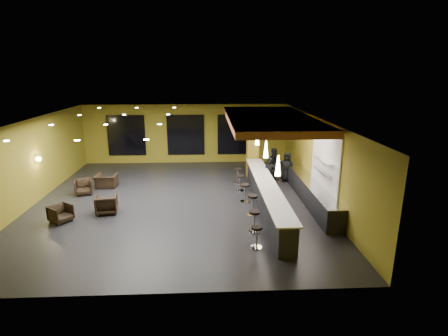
{
  "coord_description": "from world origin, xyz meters",
  "views": [
    {
      "loc": [
        1.3,
        -14.18,
        5.45
      ],
      "look_at": [
        2.0,
        0.5,
        1.3
      ],
      "focal_mm": 28.0,
      "sensor_mm": 36.0,
      "label": 1
    }
  ],
  "objects_px": {
    "staff_c": "(287,167)",
    "armchair_c": "(84,187)",
    "armchair_d": "(107,181)",
    "bar_stool_5": "(238,174)",
    "pendant_2": "(257,138)",
    "bar_stool_2": "(253,202)",
    "staff_b": "(275,165)",
    "bar_stool_4": "(240,181)",
    "pendant_0": "(278,166)",
    "bar_stool_0": "(257,234)",
    "bar_stool_1": "(254,219)",
    "armchair_b": "(106,204)",
    "bar_stool_3": "(245,191)",
    "prep_counter": "(311,193)",
    "bar_counter": "(266,197)",
    "staff_a": "(269,174)",
    "pendant_1": "(266,149)",
    "column": "(253,143)",
    "armchair_a": "(61,213)"
  },
  "relations": [
    {
      "from": "pendant_2",
      "to": "armchair_a",
      "type": "relative_size",
      "value": 0.98
    },
    {
      "from": "armchair_c",
      "to": "bar_stool_1",
      "type": "bearing_deg",
      "value": -47.41
    },
    {
      "from": "staff_c",
      "to": "armchair_c",
      "type": "height_order",
      "value": "staff_c"
    },
    {
      "from": "column",
      "to": "staff_b",
      "type": "distance_m",
      "value": 1.69
    },
    {
      "from": "bar_stool_3",
      "to": "staff_b",
      "type": "bearing_deg",
      "value": 57.77
    },
    {
      "from": "bar_counter",
      "to": "staff_a",
      "type": "relative_size",
      "value": 5.2
    },
    {
      "from": "staff_a",
      "to": "staff_c",
      "type": "distance_m",
      "value": 1.64
    },
    {
      "from": "staff_b",
      "to": "bar_stool_4",
      "type": "bearing_deg",
      "value": -160.61
    },
    {
      "from": "staff_b",
      "to": "bar_stool_1",
      "type": "bearing_deg",
      "value": -125.46
    },
    {
      "from": "pendant_1",
      "to": "staff_b",
      "type": "xyz_separation_m",
      "value": [
        0.99,
        3.07,
        -1.51
      ]
    },
    {
      "from": "staff_c",
      "to": "armchair_b",
      "type": "bearing_deg",
      "value": -132.19
    },
    {
      "from": "column",
      "to": "staff_c",
      "type": "distance_m",
      "value": 2.19
    },
    {
      "from": "pendant_2",
      "to": "bar_stool_2",
      "type": "distance_m",
      "value": 4.15
    },
    {
      "from": "armchair_d",
      "to": "staff_b",
      "type": "bearing_deg",
      "value": -175.15
    },
    {
      "from": "bar_counter",
      "to": "pendant_2",
      "type": "bearing_deg",
      "value": 90.0
    },
    {
      "from": "bar_stool_0",
      "to": "armchair_b",
      "type": "bearing_deg",
      "value": 150.81
    },
    {
      "from": "pendant_1",
      "to": "staff_a",
      "type": "distance_m",
      "value": 2.42
    },
    {
      "from": "pendant_1",
      "to": "bar_stool_1",
      "type": "distance_m",
      "value": 3.32
    },
    {
      "from": "pendant_1",
      "to": "staff_c",
      "type": "distance_m",
      "value": 3.75
    },
    {
      "from": "staff_a",
      "to": "armchair_d",
      "type": "height_order",
      "value": "staff_a"
    },
    {
      "from": "pendant_0",
      "to": "bar_stool_1",
      "type": "distance_m",
      "value": 2.01
    },
    {
      "from": "armchair_b",
      "to": "bar_stool_2",
      "type": "distance_m",
      "value": 5.73
    },
    {
      "from": "pendant_1",
      "to": "staff_b",
      "type": "distance_m",
      "value": 3.56
    },
    {
      "from": "bar_counter",
      "to": "pendant_0",
      "type": "bearing_deg",
      "value": -90.0
    },
    {
      "from": "bar_counter",
      "to": "pendant_0",
      "type": "distance_m",
      "value": 2.72
    },
    {
      "from": "prep_counter",
      "to": "bar_stool_1",
      "type": "bearing_deg",
      "value": -136.54
    },
    {
      "from": "armchair_b",
      "to": "bar_counter",
      "type": "bearing_deg",
      "value": 171.29
    },
    {
      "from": "staff_c",
      "to": "bar_stool_3",
      "type": "height_order",
      "value": "staff_c"
    },
    {
      "from": "pendant_0",
      "to": "bar_stool_0",
      "type": "relative_size",
      "value": 0.96
    },
    {
      "from": "armchair_c",
      "to": "bar_stool_0",
      "type": "xyz_separation_m",
      "value": [
        7.14,
        -5.31,
        0.13
      ]
    },
    {
      "from": "column",
      "to": "armchair_d",
      "type": "xyz_separation_m",
      "value": [
        -7.22,
        -1.62,
        -1.43
      ]
    },
    {
      "from": "prep_counter",
      "to": "pendant_1",
      "type": "bearing_deg",
      "value": 180.0
    },
    {
      "from": "staff_c",
      "to": "bar_stool_3",
      "type": "relative_size",
      "value": 1.89
    },
    {
      "from": "prep_counter",
      "to": "bar_stool_1",
      "type": "height_order",
      "value": "prep_counter"
    },
    {
      "from": "column",
      "to": "bar_stool_0",
      "type": "xyz_separation_m",
      "value": [
        -0.85,
        -7.86,
        -1.28
      ]
    },
    {
      "from": "bar_stool_1",
      "to": "pendant_1",
      "type": "bearing_deg",
      "value": 73.46
    },
    {
      "from": "prep_counter",
      "to": "bar_stool_5",
      "type": "xyz_separation_m",
      "value": [
        -2.87,
        2.79,
        0.05
      ]
    },
    {
      "from": "staff_c",
      "to": "armchair_b",
      "type": "relative_size",
      "value": 1.82
    },
    {
      "from": "pendant_2",
      "to": "armchair_b",
      "type": "xyz_separation_m",
      "value": [
        -6.35,
        -3.18,
        -1.98
      ]
    },
    {
      "from": "bar_stool_4",
      "to": "pendant_0",
      "type": "bearing_deg",
      "value": -78.06
    },
    {
      "from": "staff_b",
      "to": "bar_stool_3",
      "type": "relative_size",
      "value": 2.12
    },
    {
      "from": "bar_stool_0",
      "to": "pendant_0",
      "type": "bearing_deg",
      "value": 56.03
    },
    {
      "from": "bar_stool_4",
      "to": "bar_stool_5",
      "type": "bearing_deg",
      "value": 89.9
    },
    {
      "from": "prep_counter",
      "to": "pendant_0",
      "type": "relative_size",
      "value": 8.57
    },
    {
      "from": "bar_stool_0",
      "to": "pendant_1",
      "type": "bearing_deg",
      "value": 77.28
    },
    {
      "from": "pendant_1",
      "to": "bar_stool_4",
      "type": "relative_size",
      "value": 0.93
    },
    {
      "from": "armchair_d",
      "to": "bar_stool_4",
      "type": "distance_m",
      "value": 6.4
    },
    {
      "from": "bar_counter",
      "to": "staff_b",
      "type": "height_order",
      "value": "staff_b"
    },
    {
      "from": "prep_counter",
      "to": "staff_c",
      "type": "height_order",
      "value": "staff_c"
    },
    {
      "from": "armchair_d",
      "to": "bar_stool_5",
      "type": "bearing_deg",
      "value": -176.45
    }
  ]
}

